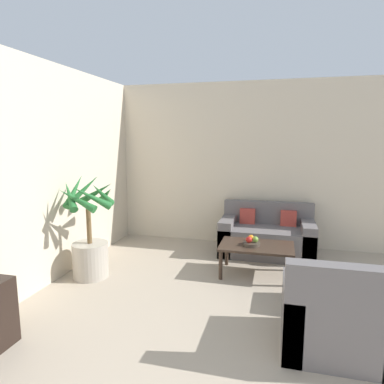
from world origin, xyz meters
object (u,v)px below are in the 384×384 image
object	(u,v)px
fruit_bowl	(251,244)
armchair	(336,319)
apple_green	(255,239)
ottoman	(327,290)
potted_palm	(90,240)
orange_fruit	(251,238)
sofa_loveseat	(267,236)
coffee_table	(257,249)
apple_red	(249,240)

from	to	relation	value
fruit_bowl	armchair	size ratio (longest dim) A/B	0.26
apple_green	ottoman	xyz separation A→B (m)	(0.81, -0.67, -0.30)
potted_palm	armchair	bearing A→B (deg)	-17.18
potted_palm	orange_fruit	world-z (taller)	potted_palm
sofa_loveseat	orange_fruit	distance (m)	0.90
apple_green	armchair	xyz separation A→B (m)	(0.78, -1.45, -0.21)
coffee_table	fruit_bowl	size ratio (longest dim) A/B	4.16
fruit_bowl	apple_green	world-z (taller)	apple_green
apple_green	orange_fruit	size ratio (longest dim) A/B	1.01
potted_palm	orange_fruit	size ratio (longest dim) A/B	17.46
apple_red	armchair	world-z (taller)	armchair
apple_green	armchair	size ratio (longest dim) A/B	0.09
apple_red	orange_fruit	size ratio (longest dim) A/B	1.06
orange_fruit	armchair	size ratio (longest dim) A/B	0.09
sofa_loveseat	ottoman	world-z (taller)	sofa_loveseat
orange_fruit	armchair	world-z (taller)	armchair
armchair	ottoman	distance (m)	0.79
apple_green	ottoman	size ratio (longest dim) A/B	0.13
fruit_bowl	apple_red	world-z (taller)	apple_red
fruit_bowl	ottoman	xyz separation A→B (m)	(0.86, -0.66, -0.24)
sofa_loveseat	armchair	bearing A→B (deg)	-74.28
coffee_table	orange_fruit	distance (m)	0.16
ottoman	sofa_loveseat	bearing A→B (deg)	113.66
coffee_table	orange_fruit	world-z (taller)	orange_fruit
orange_fruit	ottoman	world-z (taller)	orange_fruit
orange_fruit	armchair	bearing A→B (deg)	-60.89
fruit_bowl	ottoman	distance (m)	1.11
sofa_loveseat	orange_fruit	world-z (taller)	sofa_loveseat
potted_palm	orange_fruit	distance (m)	2.09
coffee_table	orange_fruit	size ratio (longest dim) A/B	12.34
fruit_bowl	ottoman	bearing A→B (deg)	-37.54
sofa_loveseat	apple_green	distance (m)	0.94
coffee_table	ottoman	xyz separation A→B (m)	(0.79, -0.69, -0.17)
sofa_loveseat	fruit_bowl	xyz separation A→B (m)	(-0.17, -0.92, 0.15)
sofa_loveseat	orange_fruit	size ratio (longest dim) A/B	18.34
coffee_table	fruit_bowl	bearing A→B (deg)	-154.64
potted_palm	fruit_bowl	distance (m)	2.09
fruit_bowl	armchair	bearing A→B (deg)	-60.05
ottoman	apple_red	bearing A→B (deg)	144.49
armchair	fruit_bowl	bearing A→B (deg)	119.95
potted_palm	apple_green	bearing A→B (deg)	15.68
potted_palm	armchair	distance (m)	2.98
apple_red	orange_fruit	distance (m)	0.10
potted_palm	sofa_loveseat	world-z (taller)	potted_palm
potted_palm	coffee_table	xyz separation A→B (m)	(2.07, 0.60, -0.14)
fruit_bowl	apple_red	distance (m)	0.07
apple_red	fruit_bowl	bearing A→B (deg)	43.53
sofa_loveseat	fruit_bowl	size ratio (longest dim) A/B	6.18
potted_palm	ottoman	xyz separation A→B (m)	(2.87, -0.09, -0.31)
apple_green	ottoman	world-z (taller)	apple_green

